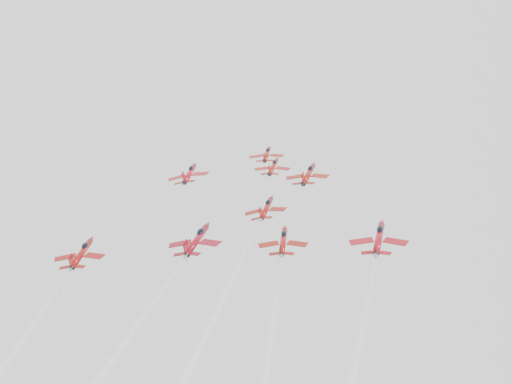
# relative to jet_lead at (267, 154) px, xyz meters

# --- Properties ---
(jet_lead) EXTENTS (8.56, 10.46, 8.19)m
(jet_lead) POSITION_rel_jet_lead_xyz_m (0.00, 0.00, 0.00)
(jet_lead) COLOR #AA1910
(jet_row2_left) EXTENTS (9.99, 12.21, 9.56)m
(jet_row2_left) POSITION_rel_jet_lead_xyz_m (-16.90, -8.14, -6.27)
(jet_row2_left) COLOR #B2101C
(jet_row2_center) EXTENTS (8.50, 10.39, 8.13)m
(jet_row2_center) POSITION_rel_jet_lead_xyz_m (2.60, -6.88, -5.31)
(jet_row2_center) COLOR #AF1C10
(jet_row2_right) EXTENTS (9.84, 12.02, 9.40)m
(jet_row2_right) POSITION_rel_jet_lead_xyz_m (11.11, -11.41, -8.79)
(jet_row2_right) COLOR #A31B0F
(jet_center) EXTENTS (8.69, 75.64, 58.74)m
(jet_center) POSITION_rel_jet_lead_xyz_m (4.04, -58.30, -45.07)
(jet_center) COLOR #9D130E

